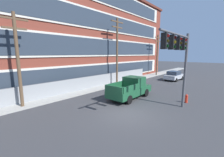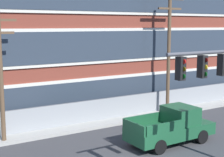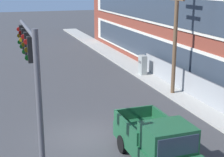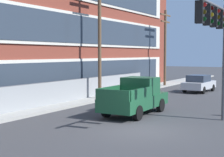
{
  "view_description": "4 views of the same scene",
  "coord_description": "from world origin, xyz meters",
  "px_view_note": "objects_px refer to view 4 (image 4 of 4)",
  "views": [
    {
      "loc": [
        -8.62,
        -6.05,
        4.43
      ],
      "look_at": [
        2.57,
        3.64,
        1.98
      ],
      "focal_mm": 24.0,
      "sensor_mm": 36.0,
      "label": 1
    },
    {
      "loc": [
        -9.16,
        -12.27,
        6.77
      ],
      "look_at": [
        0.23,
        3.03,
        3.96
      ],
      "focal_mm": 55.0,
      "sensor_mm": 36.0,
      "label": 2
    },
    {
      "loc": [
        15.11,
        -3.79,
        7.34
      ],
      "look_at": [
        -0.64,
        1.6,
        2.69
      ],
      "focal_mm": 55.0,
      "sensor_mm": 36.0,
      "label": 3
    },
    {
      "loc": [
        -13.87,
        -6.63,
        3.46
      ],
      "look_at": [
        1.61,
        2.49,
        2.18
      ],
      "focal_mm": 55.0,
      "sensor_mm": 36.0,
      "label": 4
    }
  ],
  "objects_px": {
    "sedan_silver": "(199,83)",
    "pickup_truck_dark_green": "(136,97)",
    "utility_pole_midblock": "(100,33)",
    "utility_pole_far_east": "(165,44)",
    "traffic_signal_mast": "(216,33)"
  },
  "relations": [
    {
      "from": "traffic_signal_mast",
      "to": "utility_pole_midblock",
      "type": "height_order",
      "value": "utility_pole_midblock"
    },
    {
      "from": "sedan_silver",
      "to": "utility_pole_far_east",
      "type": "height_order",
      "value": "utility_pole_far_east"
    },
    {
      "from": "pickup_truck_dark_green",
      "to": "sedan_silver",
      "type": "relative_size",
      "value": 1.23
    },
    {
      "from": "sedan_silver",
      "to": "utility_pole_far_east",
      "type": "distance_m",
      "value": 6.68
    },
    {
      "from": "utility_pole_midblock",
      "to": "traffic_signal_mast",
      "type": "bearing_deg",
      "value": -117.5
    },
    {
      "from": "utility_pole_midblock",
      "to": "utility_pole_far_east",
      "type": "relative_size",
      "value": 1.13
    },
    {
      "from": "utility_pole_midblock",
      "to": "sedan_silver",
      "type": "bearing_deg",
      "value": -26.78
    },
    {
      "from": "traffic_signal_mast",
      "to": "sedan_silver",
      "type": "distance_m",
      "value": 15.77
    },
    {
      "from": "sedan_silver",
      "to": "utility_pole_midblock",
      "type": "height_order",
      "value": "utility_pole_midblock"
    },
    {
      "from": "utility_pole_far_east",
      "to": "utility_pole_midblock",
      "type": "bearing_deg",
      "value": 179.22
    },
    {
      "from": "pickup_truck_dark_green",
      "to": "utility_pole_far_east",
      "type": "xyz_separation_m",
      "value": [
        16.47,
        4.8,
        3.53
      ]
    },
    {
      "from": "traffic_signal_mast",
      "to": "utility_pole_far_east",
      "type": "height_order",
      "value": "utility_pole_far_east"
    },
    {
      "from": "sedan_silver",
      "to": "utility_pole_midblock",
      "type": "bearing_deg",
      "value": 153.22
    },
    {
      "from": "sedan_silver",
      "to": "pickup_truck_dark_green",
      "type": "bearing_deg",
      "value": -179.08
    },
    {
      "from": "pickup_truck_dark_green",
      "to": "sedan_silver",
      "type": "height_order",
      "value": "pickup_truck_dark_green"
    }
  ]
}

